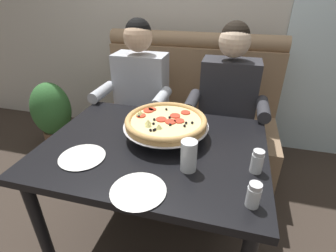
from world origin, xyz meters
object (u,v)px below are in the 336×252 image
Objects in this scene: dining_table at (154,159)px; plate_near_left at (138,190)px; diner_left at (137,98)px; shaker_parmesan at (253,196)px; diner_right at (227,107)px; patio_chair at (317,81)px; potted_plant at (52,114)px; booth_bench at (186,123)px; shaker_oregano at (257,163)px; pizza at (166,122)px; drinking_glass at (189,158)px; plate_near_right at (82,156)px.

plate_near_left is at bearing -82.10° from dining_table.
diner_left is at bearing 111.45° from plate_near_left.
plate_near_left is at bearing -174.29° from shaker_parmesan.
shaker_parmesan is at bearing -80.92° from diner_right.
diner_left is 1.48× the size of patio_chair.
potted_plant is at bearing 175.32° from diner_right.
booth_bench is 13.82× the size of shaker_oregano.
pizza reaches higher than patio_chair.
drinking_glass is (0.17, 0.19, 0.05)m from plate_near_left.
shaker_parmesan is 0.79m from plate_near_right.
patio_chair is at bearing 26.81° from potted_plant.
pizza is at bearing 90.97° from plate_near_left.
shaker_oregano is at bearing 84.85° from shaker_parmesan.
plate_near_right is at bearing -146.02° from dining_table.
booth_bench reaches higher than shaker_parmesan.
diner_right is at bearing 62.00° from dining_table.
dining_table is 0.91× the size of diner_right.
potted_plant is at bearing -174.00° from booth_bench.
drinking_glass is 2.47m from patio_chair.
pizza is 4.43× the size of shaker_parmesan.
diner_left reaches higher than drinking_glass.
drinking_glass is (0.22, -1.06, 0.40)m from booth_bench.
patio_chair reaches higher than plate_near_left.
diner_right is (0.68, 0.00, 0.00)m from diner_left.
patio_chair is (1.28, 2.06, -0.12)m from dining_table.
plate_near_right is (-0.64, -0.84, 0.04)m from diner_right.
patio_chair is at bearing 64.34° from drinking_glass.
patio_chair is (1.24, 1.97, -0.30)m from pizza.
shaker_oregano is 2.02m from potted_plant.
shaker_parmesan is 0.44m from plate_near_left.
diner_left is at bearing -141.86° from booth_bench.
shaker_oregano is (0.51, -0.09, 0.14)m from dining_table.
shaker_oregano reaches higher than plate_near_right.
shaker_oregano is at bearing -10.08° from dining_table.
shaker_parmesan is (-0.02, -0.21, -0.00)m from shaker_oregano.
plate_near_left is (0.05, -1.25, 0.35)m from booth_bench.
shaker_parmesan reaches higher than plate_near_left.
dining_table is 10.57× the size of shaker_oregano.
potted_plant is at bearing 148.21° from drinking_glass.
plate_near_left is at bearing -68.55° from diner_left.
shaker_parmesan is at bearing 5.71° from plate_near_left.
shaker_oregano is 0.22m from shaker_parmesan.
booth_bench is 0.53m from diner_left.
drinking_glass is 0.17× the size of patio_chair.
plate_near_left is (0.01, -0.44, -0.08)m from pizza.
booth_bench is 1.18m from shaker_oregano.
potted_plant is at bearing 154.27° from shaker_oregano.
shaker_oregano is 0.16× the size of potted_plant.
patio_chair reaches higher than potted_plant.
drinking_glass is at bearing -31.79° from potted_plant.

